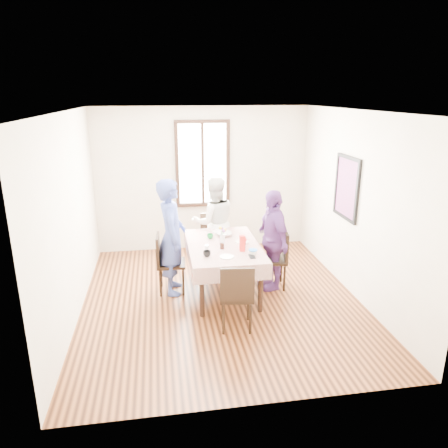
{
  "coord_description": "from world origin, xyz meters",
  "views": [
    {
      "loc": [
        -0.85,
        -5.56,
        2.93
      ],
      "look_at": [
        0.08,
        0.2,
        1.1
      ],
      "focal_mm": 33.72,
      "sensor_mm": 36.0,
      "label": 1
    }
  ],
  "objects_px": {
    "person_left": "(172,237)",
    "person_far": "(214,222)",
    "chair_left": "(171,263)",
    "chair_near": "(236,295)",
    "chair_right": "(272,259)",
    "person_right": "(272,240)",
    "chair_far": "(214,241)",
    "dining_table": "(223,269)"
  },
  "relations": [
    {
      "from": "chair_near",
      "to": "person_left",
      "type": "bearing_deg",
      "value": 130.26
    },
    {
      "from": "person_left",
      "to": "person_far",
      "type": "xyz_separation_m",
      "value": [
        0.76,
        0.88,
        -0.08
      ]
    },
    {
      "from": "person_left",
      "to": "person_right",
      "type": "distance_m",
      "value": 1.52
    },
    {
      "from": "dining_table",
      "to": "person_far",
      "type": "xyz_separation_m",
      "value": [
        0.0,
        1.03,
        0.42
      ]
    },
    {
      "from": "person_right",
      "to": "person_far",
      "type": "bearing_deg",
      "value": -150.63
    },
    {
      "from": "person_right",
      "to": "dining_table",
      "type": "bearing_deg",
      "value": -94.74
    },
    {
      "from": "dining_table",
      "to": "chair_left",
      "type": "distance_m",
      "value": 0.79
    },
    {
      "from": "dining_table",
      "to": "chair_left",
      "type": "bearing_deg",
      "value": 169.61
    },
    {
      "from": "chair_left",
      "to": "chair_right",
      "type": "distance_m",
      "value": 1.56
    },
    {
      "from": "dining_table",
      "to": "chair_right",
      "type": "xyz_separation_m",
      "value": [
        0.78,
        0.05,
        0.08
      ]
    },
    {
      "from": "dining_table",
      "to": "chair_near",
      "type": "relative_size",
      "value": 1.67
    },
    {
      "from": "person_far",
      "to": "person_right",
      "type": "distance_m",
      "value": 1.24
    },
    {
      "from": "dining_table",
      "to": "chair_right",
      "type": "bearing_deg",
      "value": 3.5
    },
    {
      "from": "chair_far",
      "to": "person_far",
      "type": "distance_m",
      "value": 0.34
    },
    {
      "from": "chair_left",
      "to": "person_far",
      "type": "relative_size",
      "value": 0.57
    },
    {
      "from": "dining_table",
      "to": "person_left",
      "type": "relative_size",
      "value": 0.87
    },
    {
      "from": "dining_table",
      "to": "person_far",
      "type": "height_order",
      "value": "person_far"
    },
    {
      "from": "chair_far",
      "to": "person_left",
      "type": "height_order",
      "value": "person_left"
    },
    {
      "from": "person_left",
      "to": "dining_table",
      "type": "bearing_deg",
      "value": -99.13
    },
    {
      "from": "dining_table",
      "to": "person_right",
      "type": "relative_size",
      "value": 0.98
    },
    {
      "from": "chair_near",
      "to": "person_left",
      "type": "relative_size",
      "value": 0.52
    },
    {
      "from": "chair_far",
      "to": "person_left",
      "type": "bearing_deg",
      "value": 48.64
    },
    {
      "from": "person_left",
      "to": "person_right",
      "type": "xyz_separation_m",
      "value": [
        1.51,
        -0.1,
        -0.1
      ]
    },
    {
      "from": "person_far",
      "to": "person_right",
      "type": "xyz_separation_m",
      "value": [
        0.76,
        -0.98,
        -0.02
      ]
    },
    {
      "from": "chair_left",
      "to": "chair_right",
      "type": "relative_size",
      "value": 1.0
    },
    {
      "from": "dining_table",
      "to": "chair_far",
      "type": "relative_size",
      "value": 1.67
    },
    {
      "from": "chair_right",
      "to": "person_left",
      "type": "distance_m",
      "value": 1.59
    },
    {
      "from": "dining_table",
      "to": "chair_far",
      "type": "distance_m",
      "value": 1.05
    },
    {
      "from": "chair_left",
      "to": "chair_right",
      "type": "bearing_deg",
      "value": 89.47
    },
    {
      "from": "chair_right",
      "to": "chair_far",
      "type": "bearing_deg",
      "value": 46.34
    },
    {
      "from": "chair_left",
      "to": "chair_near",
      "type": "bearing_deg",
      "value": 36.17
    },
    {
      "from": "chair_far",
      "to": "person_left",
      "type": "relative_size",
      "value": 0.52
    },
    {
      "from": "dining_table",
      "to": "chair_near",
      "type": "distance_m",
      "value": 1.05
    },
    {
      "from": "chair_right",
      "to": "person_left",
      "type": "height_order",
      "value": "person_left"
    },
    {
      "from": "chair_right",
      "to": "chair_near",
      "type": "distance_m",
      "value": 1.34
    },
    {
      "from": "chair_right",
      "to": "person_right",
      "type": "relative_size",
      "value": 0.58
    },
    {
      "from": "chair_far",
      "to": "person_right",
      "type": "xyz_separation_m",
      "value": [
        0.76,
        -1.0,
        0.32
      ]
    },
    {
      "from": "dining_table",
      "to": "chair_left",
      "type": "height_order",
      "value": "chair_left"
    },
    {
      "from": "chair_far",
      "to": "person_far",
      "type": "xyz_separation_m",
      "value": [
        0.0,
        -0.02,
        0.34
      ]
    },
    {
      "from": "chair_left",
      "to": "chair_near",
      "type": "xyz_separation_m",
      "value": [
        0.78,
        -1.19,
        0.0
      ]
    },
    {
      "from": "person_far",
      "to": "person_right",
      "type": "bearing_deg",
      "value": 123.35
    },
    {
      "from": "dining_table",
      "to": "person_far",
      "type": "distance_m",
      "value": 1.11
    }
  ]
}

